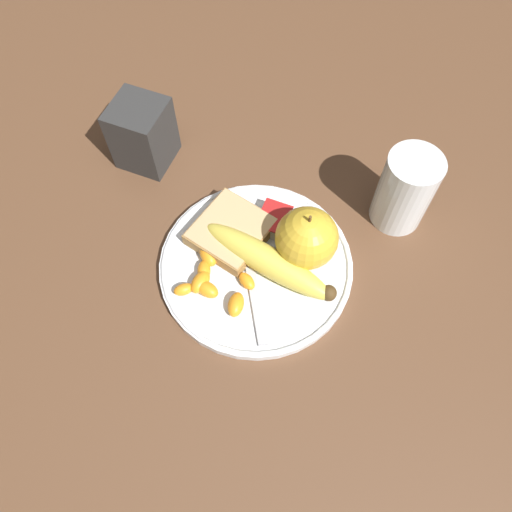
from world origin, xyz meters
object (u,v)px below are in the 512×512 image
bread_slice (231,231)px  condiment_caddy (143,134)px  juice_glass (404,192)px  plate (256,265)px  jam_packet (276,221)px  apple (307,238)px  banana (270,259)px  fork (250,265)px

bread_slice → condiment_caddy: size_ratio=1.14×
juice_glass → bread_slice: juice_glass is taller
plate → bread_slice: bread_slice is taller
jam_packet → apple: bearing=-118.8°
plate → banana: size_ratio=1.31×
jam_packet → banana: bearing=-166.8°
juice_glass → fork: (-0.16, 0.15, -0.04)m
fork → plate: bearing=-73.5°
apple → plate: bearing=124.6°
fork → juice_glass: bearing=-75.7°
jam_packet → condiment_caddy: condiment_caddy is taller
banana → jam_packet: 0.06m
plate → condiment_caddy: condiment_caddy is taller
apple → jam_packet: apple is taller
banana → jam_packet: size_ratio=4.02×
apple → bread_slice: apple is taller
juice_glass → banana: 0.20m
bread_slice → condiment_caddy: bearing=63.1°
plate → banana: 0.03m
jam_packet → condiment_caddy: 0.23m
bread_slice → fork: bearing=-130.1°
juice_glass → condiment_caddy: 0.37m
plate → condiment_caddy: 0.25m
plate → bread_slice: bearing=59.7°
apple → banana: size_ratio=0.46×
bread_slice → juice_glass: bearing=-57.9°
plate → jam_packet: bearing=-3.1°
apple → fork: (-0.04, 0.06, -0.04)m
juice_glass → banana: bearing=138.0°
apple → fork: bearing=126.2°
fork → condiment_caddy: bearing=29.5°
jam_packet → condiment_caddy: size_ratio=0.48×
plate → apple: size_ratio=2.83×
plate → bread_slice: 0.06m
plate → juice_glass: size_ratio=2.20×
banana → fork: 0.03m
apple → fork: 0.08m
apple → condiment_caddy: bearing=74.1°
juice_glass → jam_packet: size_ratio=2.40×
banana → bread_slice: (0.02, 0.06, -0.01)m
banana → juice_glass: bearing=-42.0°
plate → jam_packet: 0.07m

